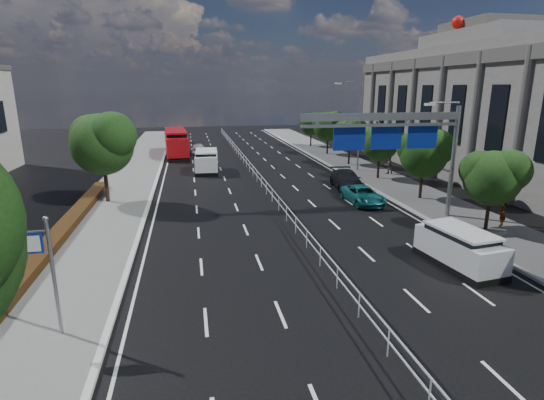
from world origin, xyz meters
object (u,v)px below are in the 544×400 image
object	(u,v)px
pedestrian_b	(389,165)
parked_car_dark	(347,180)
white_minivan	(207,161)
parked_car_teal	(363,195)
silver_minivan	(460,248)
pedestrian_a	(502,214)
near_car_dark	(182,139)
toilet_sign	(36,258)
overhead_gantry	(399,133)
red_bus	(176,142)
near_car_silver	(198,148)

from	to	relation	value
pedestrian_b	parked_car_dark	bearing A→B (deg)	33.33
white_minivan	parked_car_teal	world-z (taller)	white_minivan
silver_minivan	pedestrian_a	bearing A→B (deg)	30.16
white_minivan	near_car_dark	xyz separation A→B (m)	(-2.64, 23.74, -0.43)
toilet_sign	parked_car_dark	xyz separation A→B (m)	(17.94, 19.00, -2.20)
overhead_gantry	silver_minivan	bearing A→B (deg)	-91.88
red_bus	parked_car_teal	xyz separation A→B (m)	(14.00, -25.82, -1.04)
pedestrian_b	white_minivan	bearing A→B (deg)	-20.25
toilet_sign	near_car_dark	distance (m)	52.56
toilet_sign	silver_minivan	world-z (taller)	toilet_sign
toilet_sign	white_minivan	world-z (taller)	toilet_sign
overhead_gantry	parked_car_dark	size ratio (longest dim) A/B	1.99
parked_car_teal	pedestrian_b	xyz separation A→B (m)	(6.53, 9.31, 0.36)
red_bus	pedestrian_b	bearing A→B (deg)	-42.59
white_minivan	pedestrian_a	distance (m)	27.09
near_car_silver	pedestrian_b	bearing A→B (deg)	139.78
white_minivan	pedestrian_a	world-z (taller)	white_minivan
pedestrian_a	parked_car_dark	bearing A→B (deg)	-102.50
silver_minivan	pedestrian_a	world-z (taller)	silver_minivan
white_minivan	near_car_silver	xyz separation A→B (m)	(-0.56, 12.36, -0.38)
silver_minivan	parked_car_dark	world-z (taller)	silver_minivan
parked_car_teal	overhead_gantry	bearing A→B (deg)	-88.26
overhead_gantry	parked_car_dark	xyz separation A→B (m)	(0.25, 8.95, -4.86)
overhead_gantry	pedestrian_b	bearing A→B (deg)	65.15
parked_car_dark	pedestrian_a	size ratio (longest dim) A/B	3.37
overhead_gantry	white_minivan	size ratio (longest dim) A/B	1.96
parked_car_dark	pedestrian_b	world-z (taller)	pedestrian_b
near_car_silver	parked_car_teal	distance (m)	28.96
overhead_gantry	red_bus	xyz separation A→B (m)	(-14.24, 30.09, -3.94)
red_bus	parked_car_dark	size ratio (longest dim) A/B	2.11
overhead_gantry	near_car_silver	bearing A→B (deg)	110.48
white_minivan	silver_minivan	distance (m)	28.01
parked_car_dark	red_bus	bearing A→B (deg)	130.90
near_car_dark	parked_car_dark	xyz separation A→B (m)	(13.88, -33.36, 0.09)
pedestrian_a	red_bus	bearing A→B (deg)	-96.41
toilet_sign	near_car_dark	xyz separation A→B (m)	(4.06, 52.36, -2.28)
parked_car_dark	pedestrian_a	distance (m)	12.90
near_car_silver	silver_minivan	size ratio (longest dim) A/B	0.88
overhead_gantry	red_bus	bearing A→B (deg)	115.33
toilet_sign	parked_car_dark	world-z (taller)	toilet_sign
overhead_gantry	pedestrian_b	xyz separation A→B (m)	(6.29, 13.58, -4.62)
white_minivan	parked_car_teal	size ratio (longest dim) A/B	1.15
near_car_silver	pedestrian_b	size ratio (longest dim) A/B	2.45
near_car_dark	pedestrian_b	bearing A→B (deg)	122.42
red_bus	parked_car_teal	bearing A→B (deg)	-65.31
parked_car_dark	white_minivan	bearing A→B (deg)	145.93
near_car_silver	silver_minivan	xyz separation A→B (m)	(11.31, -38.23, 0.21)
toilet_sign	near_car_silver	xyz separation A→B (m)	(6.14, 40.98, -2.24)
red_bus	parked_car_teal	distance (m)	29.39
parked_car_dark	pedestrian_b	xyz separation A→B (m)	(6.04, 4.63, 0.24)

